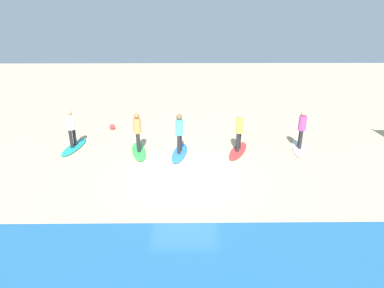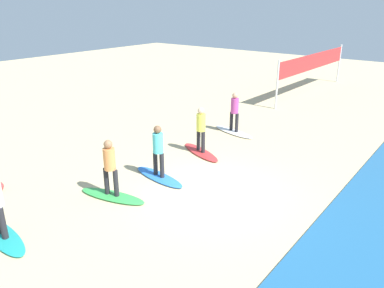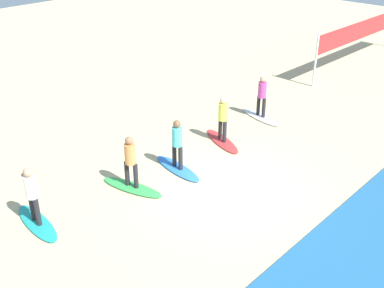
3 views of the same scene
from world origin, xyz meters
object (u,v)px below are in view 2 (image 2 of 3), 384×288
Objects in this scene: surfboard_white at (234,132)px; surfer_white at (235,109)px; surfboard_red at (201,152)px; surfboard_teal at (3,237)px; volleyball_net at (314,63)px; surfboard_blue at (159,177)px; surfboard_green at (112,196)px; surfer_blue at (158,147)px; surfer_green at (110,164)px; surfer_red at (201,126)px.

surfboard_white is 0.99m from surfer_white.
surfboard_red and surfboard_teal have the same top height.
surfboard_teal is 0.23× the size of volleyball_net.
surfboard_white is at bearing 95.84° from surfboard_teal.
surfboard_blue is at bearing -63.33° from surfboard_red.
surfboard_green is (6.90, 0.28, -0.99)m from surfer_white.
surfboard_red is 1.28× the size of surfer_blue.
surfer_white is 5.28m from surfboard_blue.
volleyball_net is at bearing 105.25° from surfboard_white.
surfboard_red is at bearing -179.92° from surfer_green.
surfer_green is at bearing 76.82° from surfboard_green.
volleyball_net is at bearing 114.38° from surfboard_red.
surfer_green reaches higher than surfboard_red.
surfer_red is 2.67m from surfboard_blue.
surfer_blue is at bearing 88.60° from surfboard_teal.
surfer_white is 0.78× the size of surfboard_teal.
surfboard_green is 0.23× the size of volleyball_net.
surfboard_blue is (5.16, 0.48, 0.00)m from surfboard_white.
surfboard_red is 7.12m from surfboard_teal.
surfer_blue is (5.16, 0.48, 0.99)m from surfboard_white.
surfboard_green is at bearing 0.08° from surfer_red.
surfer_red is 0.78× the size of surfboard_teal.
surfboard_white is 9.26m from volleyball_net.
surfboard_white is 1.28× the size of surfer_green.
surfboard_green is (1.73, -0.20, -0.99)m from surfer_blue.
surfer_blue is (2.47, 0.21, 0.00)m from surfer_red.
surfboard_red is at bearing -70.59° from surfboard_white.
surfer_white is 5.18m from surfer_blue.
surfboard_red is 2.48m from surfboard_blue.
surfer_white is at bearing 0.00° from surfboard_white.
surfboard_green is 1.28× the size of surfer_green.
surfer_green reaches higher than surfboard_teal.
surfer_red is at bearing 2.51° from volleyball_net.
surfer_blue is (-0.00, 0.00, 0.99)m from surfboard_blue.
surfer_blue is at bearing 15.28° from surfboard_blue.
surfer_blue is 2.01m from surfboard_green.
volleyball_net is (-15.99, -0.52, 1.74)m from surfboard_green.
surfboard_green and surfboard_teal have the same top height.
surfboard_teal is at bearing -72.04° from surfboard_red.
surfer_white is 1.00× the size of surfer_red.
surfer_white is 9.84m from surfboard_teal.
surfer_blue reaches higher than surfboard_white.
surfer_white and surfer_blue have the same top height.
surfboard_white is at bearing -174.29° from surfer_red.
surfer_red is 0.78× the size of surfboard_blue.
surfboard_green is 0.99m from surfer_green.
surfer_green is at bearing -68.05° from surfboard_red.
surfer_white is at bearing -174.72° from surfer_blue.
surfboard_red is at bearing -175.20° from surfer_blue.
surfboard_teal is at bearing -77.56° from surfboard_white.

